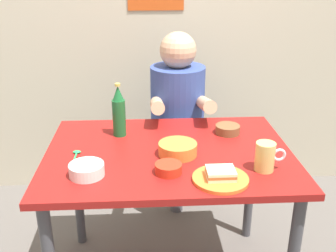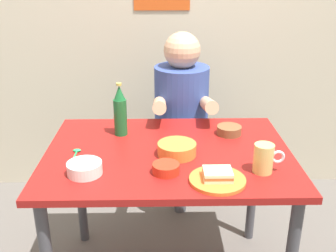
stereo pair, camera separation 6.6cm
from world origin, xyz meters
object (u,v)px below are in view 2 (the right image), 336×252
object	(u,v)px
dining_table	(168,169)
sauce_bowl_chili	(166,168)
person_seated	(182,101)
sandwich	(218,174)
beer_bottle	(120,112)
beer_mug	(264,158)
stool	(181,163)
plate_orange	(217,180)

from	to	relation	value
dining_table	sauce_bowl_chili	size ratio (longest dim) A/B	10.00
sauce_bowl_chili	person_seated	bearing A→B (deg)	82.74
sandwich	beer_bottle	distance (m)	0.63
sandwich	beer_mug	xyz separation A→B (m)	(0.19, 0.08, 0.03)
person_seated	sandwich	distance (m)	0.90
stool	sauce_bowl_chili	bearing A→B (deg)	-97.16
plate_orange	dining_table	bearing A→B (deg)	123.66
sandwich	beer_mug	world-z (taller)	beer_mug
beer_mug	dining_table	bearing A→B (deg)	152.05
stool	plate_orange	world-z (taller)	plate_orange
beer_bottle	sauce_bowl_chili	bearing A→B (deg)	-61.52
plate_orange	sauce_bowl_chili	world-z (taller)	sauce_bowl_chili
beer_bottle	sauce_bowl_chili	xyz separation A→B (m)	(0.21, -0.40, -0.10)
person_seated	plate_orange	distance (m)	0.90
plate_orange	beer_mug	world-z (taller)	beer_mug
stool	beer_mug	bearing A→B (deg)	-70.90
stool	sauce_bowl_chili	distance (m)	0.94
sauce_bowl_chili	beer_mug	bearing A→B (deg)	0.33
sandwich	plate_orange	bearing A→B (deg)	-90.00
dining_table	sauce_bowl_chili	distance (m)	0.23
dining_table	beer_mug	bearing A→B (deg)	-27.95
dining_table	beer_mug	world-z (taller)	beer_mug
stool	sauce_bowl_chili	xyz separation A→B (m)	(-0.10, -0.83, 0.41)
person_seated	sauce_bowl_chili	world-z (taller)	person_seated
stool	sandwich	bearing A→B (deg)	-84.15
dining_table	beer_mug	distance (m)	0.46
sandwich	sauce_bowl_chili	distance (m)	0.21
stool	person_seated	world-z (taller)	person_seated
beer_mug	sauce_bowl_chili	distance (m)	0.39
person_seated	beer_bottle	xyz separation A→B (m)	(-0.32, -0.43, 0.09)
dining_table	beer_bottle	xyz separation A→B (m)	(-0.23, 0.19, 0.21)
stool	person_seated	size ratio (longest dim) A/B	0.63
dining_table	person_seated	world-z (taller)	person_seated
person_seated	stool	bearing A→B (deg)	90.00
stool	beer_mug	world-z (taller)	beer_mug
beer_mug	beer_bottle	world-z (taller)	beer_bottle
sandwich	sauce_bowl_chili	bearing A→B (deg)	159.63
person_seated	sandwich	world-z (taller)	person_seated
sandwich	beer_mug	distance (m)	0.21
dining_table	beer_bottle	size ratio (longest dim) A/B	4.20
sandwich	beer_bottle	world-z (taller)	beer_bottle
person_seated	sandwich	size ratio (longest dim) A/B	6.54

